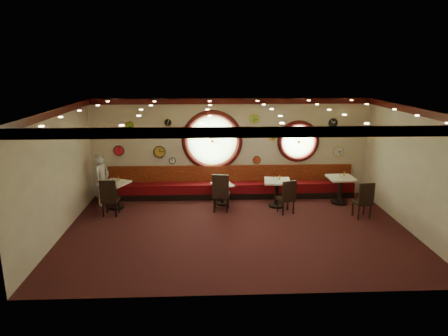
% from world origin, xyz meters
% --- Properties ---
extents(floor, '(9.00, 6.00, 0.00)m').
position_xyz_m(floor, '(0.00, 0.00, 0.00)').
color(floor, black).
rests_on(floor, ground).
extents(ceiling, '(9.00, 6.00, 0.02)m').
position_xyz_m(ceiling, '(0.00, 0.00, 3.20)').
color(ceiling, gold).
rests_on(ceiling, wall_back).
extents(wall_back, '(9.00, 0.02, 3.20)m').
position_xyz_m(wall_back, '(0.00, 3.00, 1.60)').
color(wall_back, beige).
rests_on(wall_back, floor).
extents(wall_front, '(9.00, 0.02, 3.20)m').
position_xyz_m(wall_front, '(0.00, -3.00, 1.60)').
color(wall_front, beige).
rests_on(wall_front, floor).
extents(wall_left, '(0.02, 6.00, 3.20)m').
position_xyz_m(wall_left, '(-4.50, 0.00, 1.60)').
color(wall_left, beige).
rests_on(wall_left, floor).
extents(wall_right, '(0.02, 6.00, 3.20)m').
position_xyz_m(wall_right, '(4.50, 0.00, 1.60)').
color(wall_right, beige).
rests_on(wall_right, floor).
extents(molding_back, '(9.00, 0.10, 0.18)m').
position_xyz_m(molding_back, '(0.00, 2.95, 3.11)').
color(molding_back, '#3D0C0B').
rests_on(molding_back, wall_back).
extents(molding_front, '(9.00, 0.10, 0.18)m').
position_xyz_m(molding_front, '(0.00, -2.95, 3.11)').
color(molding_front, '#3D0C0B').
rests_on(molding_front, wall_back).
extents(molding_left, '(0.10, 6.00, 0.18)m').
position_xyz_m(molding_left, '(-4.45, 0.00, 3.11)').
color(molding_left, '#3D0C0B').
rests_on(molding_left, wall_back).
extents(molding_right, '(0.10, 6.00, 0.18)m').
position_xyz_m(molding_right, '(4.45, 0.00, 3.11)').
color(molding_right, '#3D0C0B').
rests_on(molding_right, wall_back).
extents(banquette_base, '(8.00, 0.55, 0.20)m').
position_xyz_m(banquette_base, '(0.00, 2.72, 0.10)').
color(banquette_base, black).
rests_on(banquette_base, floor).
extents(banquette_seat, '(8.00, 0.55, 0.30)m').
position_xyz_m(banquette_seat, '(0.00, 2.72, 0.35)').
color(banquette_seat, '#5A070E').
rests_on(banquette_seat, banquette_base).
extents(banquette_back, '(8.00, 0.10, 0.55)m').
position_xyz_m(banquette_back, '(0.00, 2.94, 0.75)').
color(banquette_back, '#64070F').
rests_on(banquette_back, wall_back).
extents(porthole_left_glass, '(1.66, 0.02, 1.66)m').
position_xyz_m(porthole_left_glass, '(-0.60, 3.00, 1.85)').
color(porthole_left_glass, '#8FB86E').
rests_on(porthole_left_glass, wall_back).
extents(porthole_left_frame, '(1.98, 0.18, 1.98)m').
position_xyz_m(porthole_left_frame, '(-0.60, 2.98, 1.85)').
color(porthole_left_frame, '#3D0C0B').
rests_on(porthole_left_frame, wall_back).
extents(porthole_left_ring, '(1.61, 0.03, 1.61)m').
position_xyz_m(porthole_left_ring, '(-0.60, 2.95, 1.85)').
color(porthole_left_ring, gold).
rests_on(porthole_left_ring, wall_back).
extents(porthole_right_glass, '(1.10, 0.02, 1.10)m').
position_xyz_m(porthole_right_glass, '(2.20, 3.00, 1.80)').
color(porthole_right_glass, '#8FB86E').
rests_on(porthole_right_glass, wall_back).
extents(porthole_right_frame, '(1.38, 0.18, 1.38)m').
position_xyz_m(porthole_right_frame, '(2.20, 2.98, 1.80)').
color(porthole_right_frame, '#3D0C0B').
rests_on(porthole_right_frame, wall_back).
extents(porthole_right_ring, '(1.09, 0.03, 1.09)m').
position_xyz_m(porthole_right_ring, '(2.20, 2.95, 1.80)').
color(porthole_right_ring, gold).
rests_on(porthole_right_ring, wall_back).
extents(wall_clock_0, '(0.20, 0.03, 0.20)m').
position_xyz_m(wall_clock_0, '(-1.90, 2.96, 1.20)').
color(wall_clock_0, white).
rests_on(wall_clock_0, wall_back).
extents(wall_clock_1, '(0.24, 0.03, 0.24)m').
position_xyz_m(wall_clock_1, '(0.85, 2.96, 1.20)').
color(wall_clock_1, red).
rests_on(wall_clock_1, wall_back).
extents(wall_clock_2, '(0.24, 0.03, 0.24)m').
position_xyz_m(wall_clock_2, '(-2.00, 2.96, 2.45)').
color(wall_clock_2, black).
rests_on(wall_clock_2, wall_back).
extents(wall_clock_3, '(0.32, 0.03, 0.32)m').
position_xyz_m(wall_clock_3, '(-3.60, 2.96, 1.55)').
color(wall_clock_3, red).
rests_on(wall_clock_3, wall_back).
extents(wall_clock_4, '(0.36, 0.03, 0.36)m').
position_xyz_m(wall_clock_4, '(-2.30, 2.96, 1.50)').
color(wall_clock_4, gold).
rests_on(wall_clock_4, wall_back).
extents(wall_clock_5, '(0.30, 0.03, 0.30)m').
position_xyz_m(wall_clock_5, '(0.75, 2.96, 2.55)').
color(wall_clock_5, '#8BBB3A').
rests_on(wall_clock_5, wall_back).
extents(wall_clock_6, '(0.26, 0.03, 0.26)m').
position_xyz_m(wall_clock_6, '(-3.20, 2.96, 2.35)').
color(wall_clock_6, '#75B223').
rests_on(wall_clock_6, wall_back).
extents(wall_clock_7, '(0.34, 0.03, 0.34)m').
position_xyz_m(wall_clock_7, '(3.55, 2.96, 1.45)').
color(wall_clock_7, silver).
rests_on(wall_clock_7, wall_back).
extents(wall_clock_8, '(0.28, 0.03, 0.28)m').
position_xyz_m(wall_clock_8, '(3.30, 2.96, 2.40)').
color(wall_clock_8, black).
rests_on(wall_clock_8, wall_back).
extents(wall_clock_9, '(0.22, 0.03, 0.22)m').
position_xyz_m(wall_clock_9, '(1.35, 2.96, 1.95)').
color(wall_clock_9, gold).
rests_on(wall_clock_9, wall_back).
extents(table_a, '(0.98, 0.98, 0.82)m').
position_xyz_m(table_a, '(-3.55, 1.86, 0.52)').
color(table_a, black).
rests_on(table_a, floor).
extents(table_b, '(0.74, 0.74, 0.66)m').
position_xyz_m(table_b, '(-0.31, 2.08, 0.41)').
color(table_b, black).
rests_on(table_b, floor).
extents(table_c, '(0.85, 0.85, 0.84)m').
position_xyz_m(table_c, '(1.34, 1.80, 0.53)').
color(table_c, black).
rests_on(table_c, floor).
extents(table_d, '(0.80, 0.80, 0.85)m').
position_xyz_m(table_d, '(3.37, 2.00, 0.54)').
color(table_d, black).
rests_on(table_d, floor).
extents(chair_a, '(0.48, 0.48, 0.67)m').
position_xyz_m(chair_a, '(-3.57, 1.22, 0.62)').
color(chair_a, black).
rests_on(chair_a, floor).
extents(chair_b, '(0.55, 0.55, 0.72)m').
position_xyz_m(chair_b, '(-0.38, 1.43, 0.66)').
color(chair_b, black).
rests_on(chair_b, floor).
extents(chair_c, '(0.54, 0.54, 0.63)m').
position_xyz_m(chair_c, '(1.54, 1.16, 0.59)').
color(chair_c, black).
rests_on(chair_c, floor).
extents(chair_d, '(0.50, 0.50, 0.66)m').
position_xyz_m(chair_d, '(3.61, 0.71, 0.61)').
color(chair_d, black).
rests_on(chair_d, floor).
extents(condiment_a_salt, '(0.04, 0.04, 0.11)m').
position_xyz_m(condiment_a_salt, '(-3.60, 1.86, 0.87)').
color(condiment_a_salt, silver).
rests_on(condiment_a_salt, table_a).
extents(condiment_b_salt, '(0.04, 0.04, 0.10)m').
position_xyz_m(condiment_b_salt, '(-0.37, 2.13, 0.71)').
color(condiment_b_salt, silver).
rests_on(condiment_b_salt, table_b).
extents(condiment_c_salt, '(0.03, 0.03, 0.09)m').
position_xyz_m(condiment_c_salt, '(1.24, 1.84, 0.88)').
color(condiment_c_salt, silver).
rests_on(condiment_c_salt, table_c).
extents(condiment_d_salt, '(0.04, 0.04, 0.10)m').
position_xyz_m(condiment_d_salt, '(3.34, 2.03, 0.90)').
color(condiment_d_salt, silver).
rests_on(condiment_d_salt, table_d).
extents(condiment_a_pepper, '(0.03, 0.03, 0.09)m').
position_xyz_m(condiment_a_pepper, '(-3.47, 1.86, 0.86)').
color(condiment_a_pepper, silver).
rests_on(condiment_a_pepper, table_a).
extents(condiment_b_pepper, '(0.03, 0.03, 0.09)m').
position_xyz_m(condiment_b_pepper, '(-0.25, 2.10, 0.70)').
color(condiment_b_pepper, silver).
rests_on(condiment_b_pepper, table_b).
extents(condiment_c_pepper, '(0.04, 0.04, 0.11)m').
position_xyz_m(condiment_c_pepper, '(1.33, 1.74, 0.89)').
color(condiment_c_pepper, silver).
rests_on(condiment_c_pepper, table_c).
extents(condiment_d_pepper, '(0.03, 0.03, 0.10)m').
position_xyz_m(condiment_d_pepper, '(3.34, 1.99, 0.90)').
color(condiment_d_pepper, silver).
rests_on(condiment_d_pepper, table_d).
extents(condiment_a_bottle, '(0.04, 0.04, 0.14)m').
position_xyz_m(condiment_a_bottle, '(-3.45, 1.99, 0.89)').
color(condiment_a_bottle, gold).
rests_on(condiment_a_bottle, table_a).
extents(condiment_b_bottle, '(0.05, 0.05, 0.15)m').
position_xyz_m(condiment_b_bottle, '(-0.18, 2.13, 0.73)').
color(condiment_b_bottle, gold).
rests_on(condiment_b_bottle, table_b).
extents(condiment_c_bottle, '(0.05, 0.05, 0.15)m').
position_xyz_m(condiment_c_bottle, '(1.41, 1.83, 0.91)').
color(condiment_c_bottle, orange).
rests_on(condiment_c_bottle, table_c).
extents(condiment_d_bottle, '(0.04, 0.04, 0.14)m').
position_xyz_m(condiment_d_bottle, '(3.50, 2.13, 0.92)').
color(condiment_d_bottle, gold).
rests_on(condiment_d_bottle, table_d).
extents(waiter, '(0.57, 0.68, 1.60)m').
position_xyz_m(waiter, '(-4.00, 2.20, 0.80)').
color(waiter, silver).
rests_on(waiter, floor).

